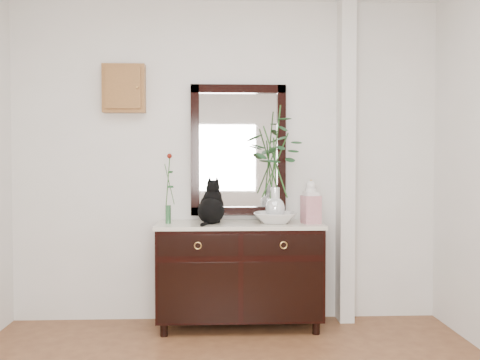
{
  "coord_description": "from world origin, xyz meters",
  "views": [
    {
      "loc": [
        -0.08,
        -2.55,
        1.35
      ],
      "look_at": [
        0.1,
        1.63,
        1.2
      ],
      "focal_mm": 40.0,
      "sensor_mm": 36.0,
      "label": 1
    }
  ],
  "objects_px": {
    "sideboard": "(239,269)",
    "lotus_bowl": "(275,218)",
    "ginger_jar": "(311,201)",
    "cat": "(211,202)"
  },
  "relations": [
    {
      "from": "cat",
      "to": "ginger_jar",
      "type": "bearing_deg",
      "value": 11.91
    },
    {
      "from": "sideboard",
      "to": "lotus_bowl",
      "type": "height_order",
      "value": "lotus_bowl"
    },
    {
      "from": "sideboard",
      "to": "lotus_bowl",
      "type": "bearing_deg",
      "value": -1.93
    },
    {
      "from": "lotus_bowl",
      "to": "ginger_jar",
      "type": "relative_size",
      "value": 0.98
    },
    {
      "from": "lotus_bowl",
      "to": "ginger_jar",
      "type": "bearing_deg",
      "value": -7.17
    },
    {
      "from": "cat",
      "to": "lotus_bowl",
      "type": "bearing_deg",
      "value": 15.23
    },
    {
      "from": "lotus_bowl",
      "to": "sideboard",
      "type": "bearing_deg",
      "value": 178.07
    },
    {
      "from": "sideboard",
      "to": "ginger_jar",
      "type": "bearing_deg",
      "value": -4.54
    },
    {
      "from": "ginger_jar",
      "to": "sideboard",
      "type": "bearing_deg",
      "value": 175.46
    },
    {
      "from": "cat",
      "to": "lotus_bowl",
      "type": "height_order",
      "value": "cat"
    }
  ]
}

